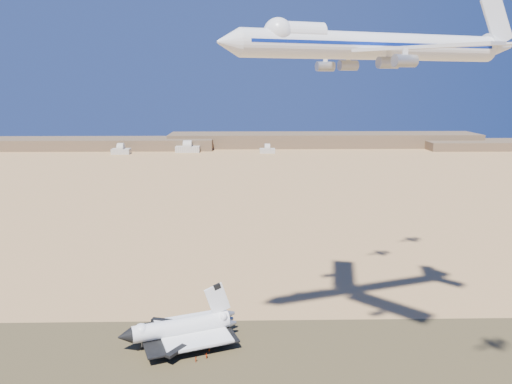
{
  "coord_description": "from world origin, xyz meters",
  "views": [
    {
      "loc": [
        13.01,
        -141.87,
        84.02
      ],
      "look_at": [
        16.14,
        8.0,
        51.51
      ],
      "focal_mm": 35.0,
      "sensor_mm": 36.0,
      "label": 1
    }
  ],
  "objects_px": {
    "shuttle": "(180,329)",
    "chase_jet_f": "(440,52)",
    "crew_a": "(209,350)",
    "crew_c": "(206,356)",
    "carrier_747": "(366,46)",
    "crew_b": "(196,359)",
    "chase_jet_e": "(397,63)"
  },
  "relations": [
    {
      "from": "crew_b",
      "to": "chase_jet_e",
      "type": "distance_m",
      "value": 122.18
    },
    {
      "from": "chase_jet_f",
      "to": "crew_a",
      "type": "bearing_deg",
      "value": -171.68
    },
    {
      "from": "crew_c",
      "to": "chase_jet_e",
      "type": "height_order",
      "value": "chase_jet_e"
    },
    {
      "from": "crew_a",
      "to": "crew_c",
      "type": "height_order",
      "value": "crew_c"
    },
    {
      "from": "carrier_747",
      "to": "crew_c",
      "type": "xyz_separation_m",
      "value": [
        -44.51,
        5.29,
        -92.96
      ]
    },
    {
      "from": "shuttle",
      "to": "chase_jet_e",
      "type": "bearing_deg",
      "value": 2.38
    },
    {
      "from": "crew_b",
      "to": "chase_jet_f",
      "type": "distance_m",
      "value": 146.5
    },
    {
      "from": "crew_c",
      "to": "chase_jet_f",
      "type": "bearing_deg",
      "value": -105.94
    },
    {
      "from": "carrier_747",
      "to": "crew_a",
      "type": "bearing_deg",
      "value": 150.41
    },
    {
      "from": "shuttle",
      "to": "crew_c",
      "type": "relative_size",
      "value": 21.8
    },
    {
      "from": "shuttle",
      "to": "carrier_747",
      "type": "relative_size",
      "value": 0.44
    },
    {
      "from": "carrier_747",
      "to": "chase_jet_f",
      "type": "height_order",
      "value": "carrier_747"
    },
    {
      "from": "crew_b",
      "to": "chase_jet_f",
      "type": "bearing_deg",
      "value": -72.55
    },
    {
      "from": "crew_c",
      "to": "crew_a",
      "type": "bearing_deg",
      "value": -59.13
    },
    {
      "from": "carrier_747",
      "to": "crew_a",
      "type": "height_order",
      "value": "carrier_747"
    },
    {
      "from": "shuttle",
      "to": "chase_jet_f",
      "type": "distance_m",
      "value": 143.29
    },
    {
      "from": "crew_c",
      "to": "chase_jet_f",
      "type": "distance_m",
      "value": 143.77
    },
    {
      "from": "crew_a",
      "to": "chase_jet_e",
      "type": "xyz_separation_m",
      "value": [
        66.15,
        37.62,
        90.49
      ]
    },
    {
      "from": "crew_b",
      "to": "crew_a",
      "type": "bearing_deg",
      "value": -49.77
    },
    {
      "from": "crew_a",
      "to": "crew_b",
      "type": "xyz_separation_m",
      "value": [
        -3.69,
        -5.62,
        0.04
      ]
    },
    {
      "from": "carrier_747",
      "to": "crew_a",
      "type": "relative_size",
      "value": 55.75
    },
    {
      "from": "carrier_747",
      "to": "chase_jet_f",
      "type": "bearing_deg",
      "value": 37.85
    },
    {
      "from": "crew_a",
      "to": "chase_jet_f",
      "type": "relative_size",
      "value": 0.11
    },
    {
      "from": "crew_c",
      "to": "chase_jet_e",
      "type": "relative_size",
      "value": 0.13
    },
    {
      "from": "crew_c",
      "to": "carrier_747",
      "type": "bearing_deg",
      "value": -146.76
    },
    {
      "from": "shuttle",
      "to": "crew_c",
      "type": "xyz_separation_m",
      "value": [
        9.25,
        -9.85,
        -4.2
      ]
    },
    {
      "from": "shuttle",
      "to": "chase_jet_f",
      "type": "xyz_separation_m",
      "value": [
        98.44,
        50.39,
        91.13
      ]
    },
    {
      "from": "carrier_747",
      "to": "crew_b",
      "type": "bearing_deg",
      "value": 157.94
    },
    {
      "from": "shuttle",
      "to": "chase_jet_e",
      "type": "height_order",
      "value": "chase_jet_e"
    },
    {
      "from": "shuttle",
      "to": "crew_a",
      "type": "xyz_separation_m",
      "value": [
        9.86,
        -6.04,
        -4.31
      ]
    },
    {
      "from": "chase_jet_f",
      "to": "crew_b",
      "type": "bearing_deg",
      "value": -170.26
    },
    {
      "from": "shuttle",
      "to": "chase_jet_f",
      "type": "relative_size",
      "value": 2.71
    }
  ]
}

